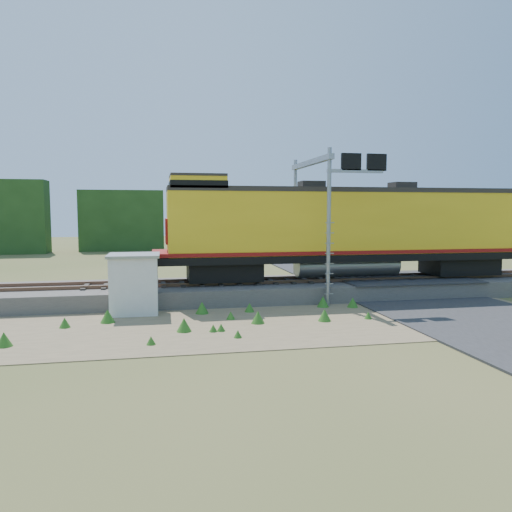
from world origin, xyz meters
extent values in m
plane|color=#475123|center=(0.00, 0.00, 0.00)|extent=(140.00, 140.00, 0.00)
cube|color=slate|center=(0.00, 6.00, 0.40)|extent=(70.00, 5.00, 0.80)
cube|color=brown|center=(0.00, 5.28, 0.88)|extent=(70.00, 0.10, 0.16)
cube|color=brown|center=(0.00, 6.72, 0.88)|extent=(70.00, 0.10, 0.16)
cube|color=#8C7754|center=(-2.00, 0.50, 0.01)|extent=(26.00, 8.00, 0.03)
cube|color=#38383A|center=(7.00, 6.00, 0.83)|extent=(7.00, 5.20, 0.06)
cube|color=#38383A|center=(7.00, 22.00, 0.04)|extent=(7.00, 24.00, 0.08)
cube|color=#1E3D16|center=(0.00, 38.00, 3.25)|extent=(36.00, 3.00, 6.50)
cube|color=black|center=(-2.43, 6.00, 1.41)|extent=(3.58, 2.29, 0.90)
cube|color=black|center=(10.51, 6.00, 1.41)|extent=(3.58, 2.29, 0.90)
cube|color=black|center=(4.04, 6.00, 2.04)|extent=(19.91, 2.99, 0.36)
cylinder|color=gray|center=(4.04, 6.00, 1.56)|extent=(5.47, 1.19, 1.19)
cube|color=yellow|center=(4.04, 6.00, 3.76)|extent=(18.42, 2.89, 3.09)
cube|color=maroon|center=(4.04, 6.00, 2.33)|extent=(19.91, 3.04, 0.18)
cube|color=#28231E|center=(4.04, 6.00, 5.42)|extent=(18.42, 2.94, 0.24)
cube|color=yellow|center=(-3.72, 6.00, 5.65)|extent=(2.59, 2.89, 0.70)
cube|color=#28231E|center=(-3.72, 6.00, 6.04)|extent=(2.59, 2.94, 0.12)
cube|color=black|center=(-3.72, 6.00, 5.60)|extent=(2.64, 2.94, 0.35)
cube|color=maroon|center=(-5.22, 6.00, 3.41)|extent=(0.10, 1.99, 1.19)
cube|color=#28231E|center=(2.05, 6.00, 5.65)|extent=(1.19, 1.00, 0.45)
cube|color=#28231E|center=(7.03, 6.00, 5.65)|extent=(1.19, 1.00, 0.45)
cube|color=silver|center=(-6.65, 3.33, 1.22)|extent=(1.98, 1.98, 2.44)
cube|color=gray|center=(-6.65, 3.33, 2.49)|extent=(2.17, 2.17, 0.12)
cylinder|color=gray|center=(2.00, 3.20, 3.61)|extent=(0.19, 0.19, 7.21)
cylinder|color=gray|center=(2.00, 8.80, 3.61)|extent=(0.19, 0.19, 7.21)
cube|color=gray|center=(2.00, 6.00, 6.80)|extent=(0.26, 6.20, 0.26)
cube|color=gray|center=(3.24, 3.20, 6.18)|extent=(2.68, 0.15, 0.15)
cube|color=black|center=(3.03, 3.20, 6.59)|extent=(0.93, 0.15, 0.77)
cube|color=black|center=(4.27, 3.20, 6.59)|extent=(0.93, 0.15, 0.77)
camera|label=1|loc=(-5.69, -18.39, 4.38)|focal=35.00mm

